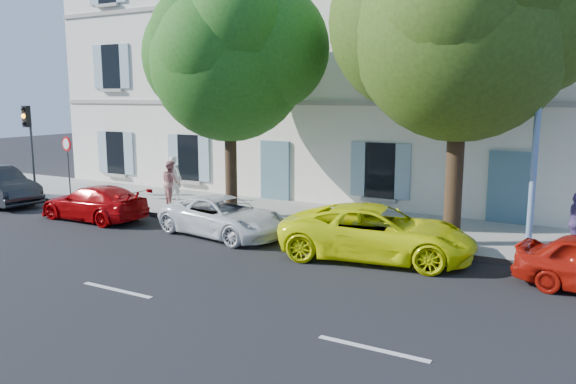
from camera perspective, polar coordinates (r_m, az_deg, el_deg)
The scene contains 15 objects.
ground at distance 16.06m, azimuth -6.61°, elevation -5.69°, with size 90.00×90.00×0.00m, color black.
sidewalk at distance 19.71m, azimuth 0.97°, elevation -2.51°, with size 36.00×4.50×0.15m, color #A09E96.
kerb at distance 17.88m, azimuth -2.33°, elevation -3.78°, with size 36.00×0.16×0.16m, color #9E998E.
building at distance 24.55m, azimuth 7.57°, elevation 13.72°, with size 28.00×7.00×12.00m, color white.
car_red_coupe at distance 20.56m, azimuth -19.10°, elevation -1.05°, with size 1.69×4.15×1.20m, color #A60406.
car_white_coupe at distance 17.37m, azimuth -6.55°, elevation -2.48°, with size 1.99×4.32×1.20m, color white.
car_yellow_supercar at distance 15.00m, azimuth 9.05°, elevation -4.08°, with size 2.34×5.07×1.41m, color #F7FF0A.
tree_left at distance 19.09m, azimuth -6.00°, elevation 12.84°, with size 5.17×5.17×8.02m.
tree_right at distance 16.06m, azimuth 17.20°, elevation 15.27°, with size 5.84×5.84×9.00m.
traffic_light at distance 25.54m, azimuth -24.86°, elevation 5.65°, with size 0.30×0.42×3.72m.
road_sign at distance 24.02m, azimuth -21.49°, elevation 3.58°, with size 0.58×0.13×2.52m.
street_lamp at distance 15.22m, azimuth 24.23°, elevation 10.73°, with size 0.40×1.74×8.10m.
pedestrian_a at distance 22.69m, azimuth -11.50°, elevation 1.39°, with size 0.65×0.43×1.78m, color white.
pedestrian_b at distance 22.00m, azimuth -11.80°, elevation 0.98°, with size 0.81×0.63×1.67m, color #B87676.
pedestrian_c at distance 16.73m, azimuth 27.21°, elevation -2.76°, with size 0.94×0.39×1.60m, color #654D8E.
Camera 1 is at (9.12, -12.52, 4.24)m, focal length 35.00 mm.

